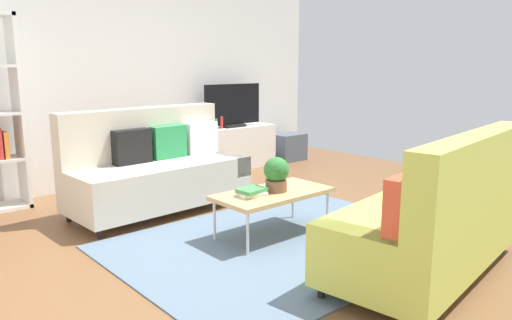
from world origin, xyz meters
name	(u,v)px	position (x,y,z in m)	size (l,w,h in m)	color
ground_plane	(270,231)	(0.00, 0.00, 0.00)	(7.68, 7.68, 0.00)	brown
wall_far	(127,73)	(0.00, 2.80, 1.45)	(6.40, 0.12, 2.90)	white
area_rug	(284,242)	(-0.11, -0.30, 0.01)	(2.90, 2.20, 0.01)	slate
couch_beige	(157,169)	(-0.45, 1.33, 0.45)	(1.93, 0.92, 1.10)	beige
couch_green	(434,219)	(0.24, -1.52, 0.44)	(1.99, 1.08, 1.10)	#C1CC51
coffee_table	(273,194)	(-0.06, -0.10, 0.39)	(1.10, 0.56, 0.42)	tan
tv_console	(232,148)	(1.50, 2.46, 0.32)	(1.40, 0.44, 0.64)	silver
tv	(233,106)	(1.50, 2.44, 0.95)	(1.00, 0.20, 0.64)	black
storage_trunk	(288,147)	(2.60, 2.36, 0.22)	(0.52, 0.40, 0.44)	#4C5666
potted_plant	(276,174)	(-0.03, -0.11, 0.58)	(0.23, 0.23, 0.32)	brown
table_book_0	(252,194)	(-0.30, -0.08, 0.44)	(0.24, 0.18, 0.04)	silver
table_book_1	(252,190)	(-0.30, -0.08, 0.47)	(0.24, 0.18, 0.03)	#3F8C4C
vase_0	(198,125)	(0.92, 2.51, 0.71)	(0.09, 0.09, 0.15)	#B24C4C
bottle_0	(210,124)	(1.07, 2.42, 0.72)	(0.04, 0.04, 0.16)	silver
bottle_1	(216,124)	(1.16, 2.42, 0.72)	(0.05, 0.05, 0.16)	#3F8C4C
bottle_2	(221,122)	(1.26, 2.42, 0.73)	(0.05, 0.05, 0.18)	red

